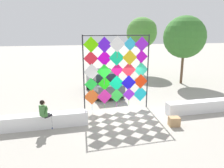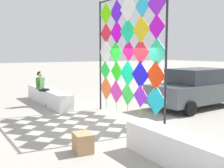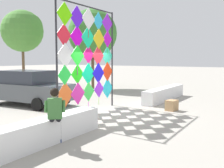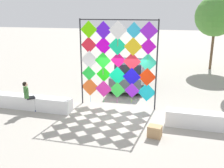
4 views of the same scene
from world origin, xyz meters
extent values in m
plane|color=#9E998E|center=(0.00, 0.00, 0.00)|extent=(120.00, 120.00, 0.00)
cube|color=white|center=(-4.55, -0.47, 0.34)|extent=(4.63, 0.59, 0.68)
cube|color=white|center=(4.55, -0.47, 0.34)|extent=(4.63, 0.59, 0.68)
cylinder|color=#232328|center=(-2.20, 1.00, 2.19)|extent=(0.07, 0.07, 4.39)
cylinder|color=#232328|center=(1.61, 1.06, 2.19)|extent=(0.07, 0.07, 4.39)
cube|color=orange|center=(-1.78, 1.01, 0.92)|extent=(0.95, 0.03, 0.95)
cylinder|color=#16A6E5|center=(-1.78, 1.02, 0.27)|extent=(0.02, 0.02, 0.35)
cube|color=#DD28A0|center=(-1.03, 1.01, 0.88)|extent=(0.89, 0.03, 0.89)
cylinder|color=#16E55C|center=(-1.03, 1.02, 0.28)|extent=(0.02, 0.02, 0.30)
cube|color=#35D948|center=(-0.31, 1.03, 0.88)|extent=(0.83, 0.03, 0.83)
cylinder|color=#E516CE|center=(-0.31, 1.04, 0.31)|extent=(0.02, 0.02, 0.30)
cube|color=#9024E9|center=(0.45, 1.03, 0.91)|extent=(0.76, 0.02, 0.76)
cylinder|color=#74E516|center=(0.45, 1.04, 0.38)|extent=(0.02, 0.02, 0.30)
cube|color=#17C1D9|center=(1.19, 1.06, 0.87)|extent=(0.95, 0.03, 0.95)
cube|color=#21D63C|center=(-1.81, 0.99, 1.66)|extent=(0.76, 0.02, 0.76)
cube|color=#1DEA14|center=(-1.02, 1.03, 1.65)|extent=(0.79, 0.03, 0.79)
cube|color=#09E392|center=(-0.30, 1.04, 1.62)|extent=(0.93, 0.03, 0.93)
cylinder|color=#E51663|center=(-0.30, 1.05, 1.01)|extent=(0.02, 0.02, 0.29)
cube|color=#150EDC|center=(0.42, 1.03, 1.62)|extent=(0.92, 0.03, 0.92)
cube|color=red|center=(1.17, 1.05, 1.65)|extent=(0.90, 0.03, 0.90)
cube|color=white|center=(-1.76, 0.99, 2.37)|extent=(0.93, 0.03, 0.93)
cube|color=#23F930|center=(-1.05, 1.00, 2.36)|extent=(0.84, 0.03, 0.84)
cylinder|color=#E516D9|center=(-1.05, 1.01, 1.77)|extent=(0.02, 0.02, 0.33)
cube|color=#E7117A|center=(-0.28, 1.05, 2.41)|extent=(0.77, 0.03, 0.77)
cube|color=#F3293D|center=(0.42, 1.04, 2.37)|extent=(0.88, 0.03, 0.88)
cube|color=#31D9AB|center=(1.19, 1.06, 2.36)|extent=(0.91, 0.03, 0.91)
cylinder|color=#E51650|center=(1.19, 1.07, 1.73)|extent=(0.02, 0.02, 0.35)
cube|color=red|center=(-1.78, 1.02, 3.11)|extent=(0.82, 0.03, 0.82)
cylinder|color=#16E5D2|center=(-1.78, 1.03, 2.52)|extent=(0.02, 0.02, 0.34)
cube|color=#DB04E1|center=(-1.01, 1.03, 3.09)|extent=(0.87, 0.03, 0.87)
cube|color=#12E99A|center=(-0.31, 1.03, 3.11)|extent=(0.91, 0.03, 0.91)
cube|color=yellow|center=(0.46, 1.02, 3.10)|extent=(0.89, 0.03, 0.89)
cube|color=#BF0DCC|center=(1.18, 1.04, 3.13)|extent=(0.77, 0.03, 0.77)
cylinder|color=#25E516|center=(1.18, 1.05, 2.59)|extent=(0.02, 0.02, 0.32)
cube|color=#64EC06|center=(-1.75, 1.00, 3.86)|extent=(0.86, 0.03, 0.86)
cube|color=#5916F2|center=(-1.01, 1.02, 3.84)|extent=(0.89, 0.03, 0.89)
cylinder|color=#A6E516|center=(-1.01, 1.03, 3.19)|extent=(0.02, 0.02, 0.41)
cube|color=white|center=(-0.29, 1.01, 3.86)|extent=(0.91, 0.03, 0.91)
cylinder|color=red|center=(-0.29, 1.02, 3.24)|extent=(0.02, 0.02, 0.32)
cube|color=#2BB9EB|center=(0.47, 1.05, 3.86)|extent=(0.78, 0.03, 0.78)
cube|color=#901EDD|center=(1.17, 1.05, 3.84)|extent=(0.88, 0.03, 0.88)
cylinder|color=black|center=(-3.96, -0.71, 0.34)|extent=(0.11, 0.11, 0.68)
cylinder|color=black|center=(-4.10, -0.83, 0.71)|extent=(0.37, 0.34, 0.13)
cube|color=navy|center=(-3.91, -0.68, 0.04)|extent=(0.25, 0.23, 0.09)
cylinder|color=black|center=(-4.07, -0.58, 0.34)|extent=(0.11, 0.11, 0.68)
cylinder|color=black|center=(-4.21, -0.70, 0.71)|extent=(0.37, 0.34, 0.13)
cube|color=navy|center=(-4.02, -0.54, 0.04)|extent=(0.25, 0.23, 0.09)
cube|color=#3D7538|center=(-4.30, -0.89, 1.00)|extent=(0.38, 0.40, 0.52)
sphere|color=tan|center=(-4.30, -0.89, 1.40)|extent=(0.22, 0.22, 0.22)
sphere|color=black|center=(-4.32, -0.90, 1.42)|extent=(0.22, 0.22, 0.22)
cylinder|color=#3D7538|center=(-4.14, -1.05, 1.05)|extent=(0.19, 0.18, 0.31)
cylinder|color=#3D7538|center=(-4.43, -0.71, 1.05)|extent=(0.19, 0.18, 0.31)
cube|color=#4C5156|center=(-0.37, 4.60, 0.67)|extent=(2.11, 4.41, 0.77)
cube|color=#282D38|center=(-0.38, 4.75, 1.36)|extent=(1.77, 2.51, 0.62)
cylinder|color=black|center=(0.64, 3.19, 0.29)|extent=(0.26, 0.59, 0.57)
cylinder|color=black|center=(-1.20, 3.08, 0.29)|extent=(0.26, 0.59, 0.57)
cylinder|color=black|center=(-1.38, 6.00, 0.29)|extent=(0.26, 0.59, 0.57)
cube|color=tan|center=(1.90, -1.79, 0.23)|extent=(0.57, 0.47, 0.46)
camera|label=1|loc=(-3.36, -10.58, 4.59)|focal=34.20mm
camera|label=2|loc=(7.57, -4.49, 2.33)|focal=43.70mm
camera|label=3|loc=(-9.25, -5.65, 2.28)|focal=43.20mm
camera|label=4|loc=(2.61, -10.69, 4.68)|focal=40.01mm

